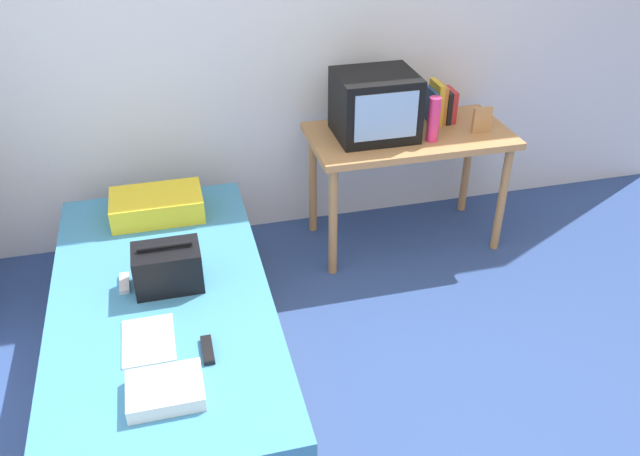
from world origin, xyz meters
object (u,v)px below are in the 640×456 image
tv (375,105)px  remote_dark (208,350)px  pillow (157,205)px  handbag (168,267)px  remote_silver (124,283)px  magazine (148,340)px  picture_frame (482,120)px  folded_towel (165,390)px  book_row (441,104)px  water_bottle (434,119)px  bed (167,334)px  desk (409,147)px

tv → remote_dark: size_ratio=2.82×
pillow → remote_dark: size_ratio=3.07×
handbag → remote_silver: size_ratio=2.08×
handbag → magazine: 0.39m
picture_frame → folded_towel: size_ratio=0.54×
magazine → tv: bearing=40.5°
pillow → book_row: bearing=7.8°
magazine → folded_towel: size_ratio=1.04×
water_bottle → handbag: (-1.51, -0.63, -0.30)m
tv → remote_silver: tv is taller
handbag → folded_towel: handbag is taller
bed → water_bottle: size_ratio=7.88×
water_bottle → picture_frame: bearing=6.3°
bed → magazine: 0.38m
water_bottle → pillow: bearing=179.5°
pillow → remote_dark: bearing=-82.7°
pillow → magazine: bearing=-94.8°
bed → picture_frame: size_ratio=13.26×
pillow → remote_dark: 1.13m
folded_towel → magazine: bearing=99.7°
book_row → handbag: book_row is taller
water_bottle → picture_frame: size_ratio=1.68×
remote_dark → folded_towel: size_ratio=0.56×
folded_towel → bed: bearing=89.5°
handbag → folded_towel: bearing=-94.6°
water_bottle → pillow: water_bottle is taller
tv → handbag: tv is taller
handbag → remote_dark: size_ratio=1.92×
desk → folded_towel: (-1.49, -1.44, -0.15)m
book_row → desk: bearing=-153.2°
remote_dark → magazine: bearing=151.4°
book_row → handbag: (-1.66, -0.87, -0.28)m
book_row → folded_towel: book_row is taller
picture_frame → folded_towel: bearing=-144.5°
bed → remote_silver: bearing=143.3°
pillow → folded_towel: bearing=-91.3°
book_row → remote_dark: (-1.54, -1.36, -0.37)m
magazine → remote_dark: remote_dark is taller
remote_dark → bed: bearing=111.8°
bed → folded_towel: (-0.01, -0.62, 0.26)m
water_bottle → handbag: 1.67m
desk → remote_silver: (-1.64, -0.70, -0.17)m
handbag → magazine: (-0.11, -0.36, -0.10)m
desk → handbag: (-1.43, -0.76, -0.08)m
water_bottle → magazine: (-1.62, -0.99, -0.39)m
handbag → magazine: bearing=-107.1°
bed → book_row: size_ratio=8.23×
desk → magazine: (-1.54, -1.12, -0.17)m
water_bottle → remote_silver: bearing=-161.5°
book_row → remote_dark: bearing=-138.7°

